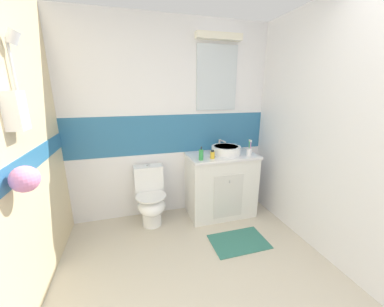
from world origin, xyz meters
name	(u,v)px	position (x,y,z in m)	size (l,w,h in m)	color
ground_plane	(199,275)	(0.00, 1.20, -0.02)	(3.20, 3.48, 0.04)	beige
wall_back_tiled	(172,121)	(0.01, 2.45, 1.26)	(3.20, 0.20, 2.50)	white
wall_right_plain	(336,134)	(1.35, 1.20, 1.25)	(0.10, 3.48, 2.50)	white
vanity_cabinet	(220,184)	(0.60, 2.15, 0.43)	(0.89, 0.53, 0.85)	silver
sink_basin	(226,150)	(0.66, 2.15, 0.91)	(0.38, 0.42, 0.16)	white
toilet	(151,198)	(-0.34, 2.15, 0.35)	(0.37, 0.50, 0.75)	white
toothbrush_cup	(249,151)	(0.92, 2.01, 0.90)	(0.07, 0.07, 0.20)	white
soap_dispenser	(201,155)	(0.27, 1.98, 0.92)	(0.05, 0.05, 0.17)	green
lotion_bottle_short	(212,155)	(0.42, 2.00, 0.90)	(0.06, 0.06, 0.10)	yellow
bath_mat	(239,242)	(0.57, 1.50, 0.01)	(0.62, 0.41, 0.01)	#337266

